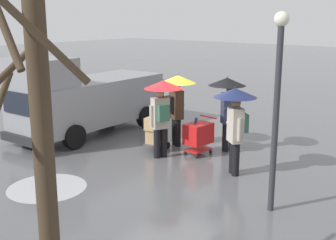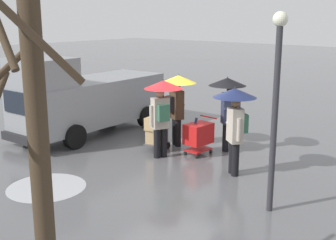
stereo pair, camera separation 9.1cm
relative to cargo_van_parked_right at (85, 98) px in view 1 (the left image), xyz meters
name	(u,v)px [view 1 (the left image)]	position (x,y,z in m)	size (l,w,h in m)	color
ground_plane	(175,156)	(-3.74, -0.01, -1.18)	(90.00, 90.00, 0.00)	#5B5B5E
slush_patch_near_cluster	(47,188)	(-2.91, 3.59, -1.18)	(1.77, 1.77, 0.01)	#ADAFB5
cargo_van_parked_right	(85,98)	(0.00, 0.00, 0.00)	(2.39, 5.43, 2.60)	gray
shopping_cart_vendor	(198,135)	(-4.10, -0.57, -0.61)	(0.61, 0.86, 1.04)	red
hand_dolly_boxes	(156,130)	(-2.96, -0.09, -0.58)	(0.65, 0.80, 1.32)	#515156
pedestrian_pink_side	(162,101)	(-3.49, 0.26, 0.39)	(1.04, 1.04, 2.15)	black
pedestrian_black_side	(236,111)	(-5.66, 0.11, 0.39)	(1.04, 1.04, 2.15)	black
pedestrian_white_side	(177,94)	(-3.14, -0.83, 0.39)	(1.04, 1.04, 2.15)	black
pedestrian_far_side	(228,96)	(-4.56, -1.33, 0.41)	(1.04, 1.04, 2.15)	black
bare_tree_near	(42,164)	(-6.81, 6.27, 0.98)	(1.41, 1.06, 4.32)	#423323
street_lamp	(277,93)	(-7.32, 1.43, 1.19)	(0.28, 0.28, 3.86)	#2D2D33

